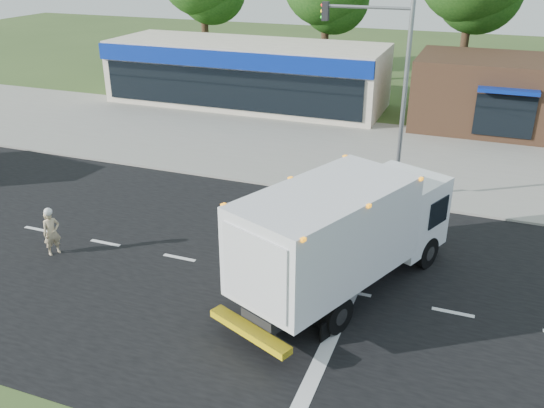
% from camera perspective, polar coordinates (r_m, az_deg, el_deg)
% --- Properties ---
extents(ground, '(120.00, 120.00, 0.00)m').
position_cam_1_polar(ground, '(18.77, -1.08, -6.99)').
color(ground, '#385123').
rests_on(ground, ground).
extents(road_asphalt, '(60.00, 14.00, 0.02)m').
position_cam_1_polar(road_asphalt, '(18.77, -1.08, -6.98)').
color(road_asphalt, black).
rests_on(road_asphalt, ground).
extents(sidewalk, '(60.00, 2.40, 0.12)m').
position_cam_1_polar(sidewalk, '(25.73, 5.70, 2.09)').
color(sidewalk, gray).
rests_on(sidewalk, ground).
extents(parking_apron, '(60.00, 9.00, 0.02)m').
position_cam_1_polar(parking_apron, '(31.05, 8.58, 5.80)').
color(parking_apron, gray).
rests_on(parking_apron, ground).
extents(lane_markings, '(55.20, 7.00, 0.01)m').
position_cam_1_polar(lane_markings, '(17.30, 1.45, -9.95)').
color(lane_markings, silver).
rests_on(lane_markings, road_asphalt).
extents(ems_box_truck, '(5.59, 8.62, 3.67)m').
position_cam_1_polar(ems_box_truck, '(17.01, 7.22, -2.57)').
color(ems_box_truck, black).
rests_on(ems_box_truck, ground).
extents(emergency_worker, '(0.62, 0.70, 1.73)m').
position_cam_1_polar(emergency_worker, '(20.95, -21.01, -2.56)').
color(emergency_worker, tan).
rests_on(emergency_worker, ground).
extents(retail_strip_mall, '(18.00, 6.20, 4.00)m').
position_cam_1_polar(retail_strip_mall, '(38.67, -2.59, 12.81)').
color(retail_strip_mall, beige).
rests_on(retail_strip_mall, ground).
extents(brown_storefront, '(10.00, 6.70, 4.00)m').
position_cam_1_polar(brown_storefront, '(35.70, 22.19, 10.06)').
color(brown_storefront, '#382316').
rests_on(brown_storefront, ground).
extents(traffic_signal_pole, '(3.51, 0.25, 8.00)m').
position_cam_1_polar(traffic_signal_pole, '(23.26, 11.51, 11.89)').
color(traffic_signal_pole, gray).
rests_on(traffic_signal_pole, ground).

